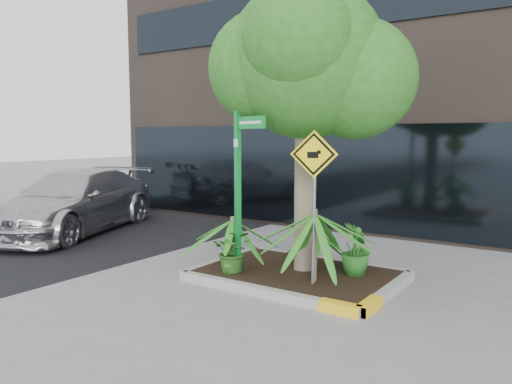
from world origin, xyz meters
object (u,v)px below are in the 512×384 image
Objects in this scene: parked_car at (75,202)px; cattle_sign at (314,181)px; tree at (306,60)px; street_sign_post at (243,170)px.

cattle_sign is (7.24, -0.96, 0.97)m from parked_car.
tree reaches higher than cattle_sign.
tree is 2.08m from cattle_sign.
street_sign_post is at bearing -30.16° from parked_car.
tree is 0.93× the size of parked_car.
cattle_sign is at bearing -27.48° from parked_car.
cattle_sign is at bearing -52.00° from tree.
tree is at bearing 108.58° from cattle_sign.
tree is 7.33m from parked_car.
parked_car is at bearing 153.06° from cattle_sign.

